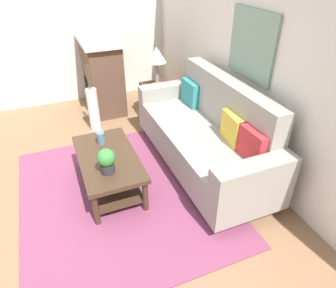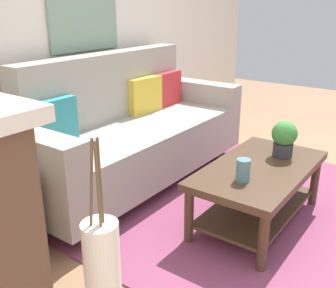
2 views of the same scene
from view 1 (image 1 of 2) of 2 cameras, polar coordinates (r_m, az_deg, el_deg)
ground_plane at (r=3.40m, az=-16.87°, el=-11.21°), size 9.54×9.54×0.00m
wall_back at (r=3.43m, az=17.63°, el=15.45°), size 5.54×0.10×2.70m
wall_left at (r=5.45m, az=-17.75°, el=21.49°), size 0.10×5.08×2.70m
area_rug at (r=3.44m, az=-8.60°, el=-9.27°), size 2.45×2.11×0.01m
couch at (r=3.61m, az=7.15°, el=1.60°), size 2.20×0.84×1.08m
throw_pillow_teal at (r=4.09m, az=4.34°, el=9.55°), size 0.36×0.12×0.32m
throw_pillow_mustard at (r=3.30m, az=12.18°, el=2.87°), size 0.37×0.16×0.32m
throw_pillow_crimson at (r=3.07m, az=15.61°, el=-0.11°), size 0.36×0.13×0.32m
coffee_table at (r=3.36m, az=-11.12°, el=-3.87°), size 1.10×0.60×0.43m
tabletop_vase at (r=3.49m, az=-12.48°, el=1.08°), size 0.09×0.09×0.14m
potted_plant_tabletop at (r=2.99m, az=-11.48°, el=-3.01°), size 0.18×0.18×0.26m
side_table at (r=4.77m, az=-1.98°, el=7.91°), size 0.44×0.44×0.56m
table_lamp at (r=4.52m, az=-2.16°, el=16.14°), size 0.28×0.28×0.57m
fireplace at (r=5.11m, az=-12.19°, el=12.60°), size 1.02×0.58×1.16m
floor_vase at (r=4.56m, az=-13.81°, el=6.25°), size 0.16×0.16×0.64m
floor_vase_branch_a at (r=4.35m, az=-14.63°, el=12.02°), size 0.02×0.02×0.36m
floor_vase_branch_b at (r=4.38m, az=-14.48°, el=12.19°), size 0.05×0.01×0.36m
floor_vase_branch_c at (r=4.38m, az=-14.93°, el=12.10°), size 0.01×0.02×0.36m
framed_painting at (r=3.47m, az=15.45°, el=17.53°), size 0.74×0.03×0.71m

